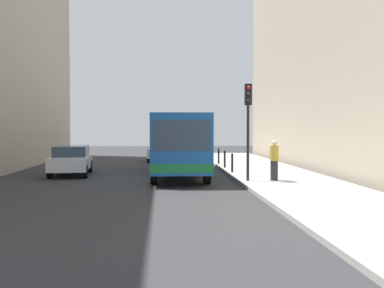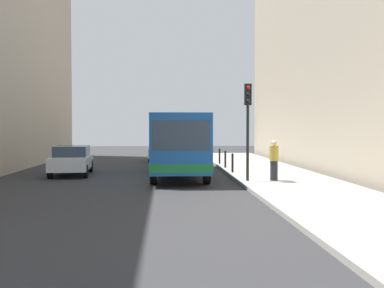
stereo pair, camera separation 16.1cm
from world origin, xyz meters
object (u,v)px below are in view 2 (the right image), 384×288
at_px(bus, 178,141).
at_px(bollard_far, 220,156).
at_px(car_beside_bus, 72,160).
at_px(bollard_mid, 225,159).
at_px(traffic_light, 248,113).
at_px(car_behind_bus, 164,150).
at_px(pedestrian_near_signal, 274,160).
at_px(bollard_near, 233,163).

height_order(bus, bollard_far, bus).
distance_m(car_beside_bus, bollard_mid, 8.41).
bearing_deg(traffic_light, car_behind_bus, 104.40).
distance_m(car_behind_bus, bollard_mid, 8.08).
height_order(bus, pedestrian_near_signal, bus).
bearing_deg(bollard_near, pedestrian_near_signal, -71.79).
relative_size(car_beside_bus, traffic_light, 1.10).
height_order(car_beside_bus, pedestrian_near_signal, pedestrian_near_signal).
height_order(car_beside_bus, bollard_mid, car_beside_bus).
height_order(car_behind_bus, bollard_far, car_behind_bus).
distance_m(traffic_light, pedestrian_near_signal, 2.30).
xyz_separation_m(bollard_near, bollard_far, (0.00, 5.65, 0.00)).
xyz_separation_m(bollard_mid, bollard_far, (0.00, 2.83, 0.00)).
height_order(traffic_light, bollard_mid, traffic_light).
bearing_deg(car_beside_bus, car_behind_bus, -120.37).
xyz_separation_m(bus, bollard_near, (2.72, -0.44, -1.10)).
relative_size(bus, traffic_light, 2.69).
relative_size(traffic_light, bollard_far, 4.32).
relative_size(bus, pedestrian_near_signal, 6.44).
distance_m(car_beside_bus, bollard_far, 9.54).
xyz_separation_m(car_beside_bus, bollard_far, (8.12, 5.00, -0.16)).
height_order(bus, car_beside_bus, bus).
height_order(traffic_light, pedestrian_near_signal, traffic_light).
relative_size(bollard_mid, pedestrian_near_signal, 0.55).
xyz_separation_m(bollard_near, bollard_mid, (0.00, 2.83, 0.00)).
bearing_deg(bollard_far, bus, -117.55).
bearing_deg(bollard_near, bollard_mid, 90.00).
relative_size(car_behind_bus, bollard_far, 4.75).
bearing_deg(pedestrian_near_signal, bollard_mid, -78.83).
bearing_deg(traffic_light, bollard_far, 90.61).
xyz_separation_m(car_beside_bus, pedestrian_near_signal, (9.36, -4.41, 0.22)).
bearing_deg(bollard_far, bollard_near, -90.00).
distance_m(traffic_light, bollard_mid, 7.03).
bearing_deg(bollard_near, traffic_light, -88.49).
bearing_deg(car_behind_bus, bollard_far, 131.84).
bearing_deg(traffic_light, car_beside_bus, 151.60).
xyz_separation_m(car_behind_bus, bollard_mid, (3.47, -7.30, -0.16)).
distance_m(bollard_mid, bollard_far, 2.83).
height_order(bus, traffic_light, traffic_light).
relative_size(car_behind_bus, traffic_light, 1.10).
distance_m(car_behind_bus, bollard_far, 5.66).
bearing_deg(bollard_near, bus, 170.89).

